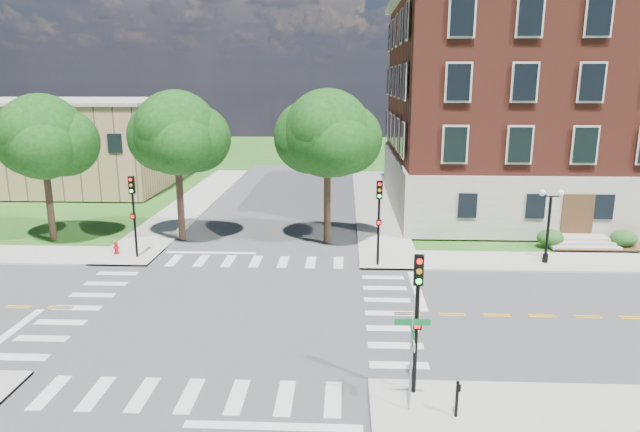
{
  "coord_description": "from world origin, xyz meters",
  "views": [
    {
      "loc": [
        5.11,
        -24.1,
        10.34
      ],
      "look_at": [
        3.81,
        5.44,
        3.2
      ],
      "focal_mm": 32.0,
      "sensor_mm": 36.0,
      "label": 1
    }
  ],
  "objects_px": {
    "traffic_signal_nw": "(133,206)",
    "street_sign_pole": "(412,346)",
    "fire_hydrant": "(116,248)",
    "push_button_post": "(457,397)",
    "traffic_signal_ne": "(379,212)",
    "twin_lamp_west": "(549,222)",
    "traffic_signal_se": "(417,307)"
  },
  "relations": [
    {
      "from": "traffic_signal_se",
      "to": "traffic_signal_ne",
      "type": "height_order",
      "value": "same"
    },
    {
      "from": "traffic_signal_se",
      "to": "traffic_signal_ne",
      "type": "bearing_deg",
      "value": 92.02
    },
    {
      "from": "street_sign_pole",
      "to": "push_button_post",
      "type": "bearing_deg",
      "value": -12.89
    },
    {
      "from": "traffic_signal_nw",
      "to": "push_button_post",
      "type": "distance_m",
      "value": 22.33
    },
    {
      "from": "traffic_signal_ne",
      "to": "twin_lamp_west",
      "type": "relative_size",
      "value": 1.13
    },
    {
      "from": "street_sign_pole",
      "to": "traffic_signal_se",
      "type": "bearing_deg",
      "value": 76.09
    },
    {
      "from": "traffic_signal_nw",
      "to": "street_sign_pole",
      "type": "xyz_separation_m",
      "value": [
        14.31,
        -15.35,
        -0.88
      ]
    },
    {
      "from": "traffic_signal_se",
      "to": "fire_hydrant",
      "type": "height_order",
      "value": "traffic_signal_se"
    },
    {
      "from": "street_sign_pole",
      "to": "twin_lamp_west",
      "type": "bearing_deg",
      "value": 58.6
    },
    {
      "from": "fire_hydrant",
      "to": "twin_lamp_west",
      "type": "bearing_deg",
      "value": -1.16
    },
    {
      "from": "traffic_signal_ne",
      "to": "traffic_signal_nw",
      "type": "xyz_separation_m",
      "value": [
        -14.1,
        0.83,
        0.0
      ]
    },
    {
      "from": "traffic_signal_nw",
      "to": "twin_lamp_west",
      "type": "relative_size",
      "value": 1.13
    },
    {
      "from": "street_sign_pole",
      "to": "push_button_post",
      "type": "height_order",
      "value": "street_sign_pole"
    },
    {
      "from": "push_button_post",
      "to": "fire_hydrant",
      "type": "xyz_separation_m",
      "value": [
        -17.16,
        16.19,
        -0.33
      ]
    },
    {
      "from": "traffic_signal_ne",
      "to": "traffic_signal_nw",
      "type": "height_order",
      "value": "same"
    },
    {
      "from": "traffic_signal_nw",
      "to": "fire_hydrant",
      "type": "bearing_deg",
      "value": 160.14
    },
    {
      "from": "traffic_signal_se",
      "to": "push_button_post",
      "type": "xyz_separation_m",
      "value": [
        1.15,
        -1.39,
        -2.39
      ]
    },
    {
      "from": "traffic_signal_nw",
      "to": "push_button_post",
      "type": "bearing_deg",
      "value": -44.91
    },
    {
      "from": "street_sign_pole",
      "to": "traffic_signal_nw",
      "type": "bearing_deg",
      "value": 132.99
    },
    {
      "from": "traffic_signal_nw",
      "to": "push_button_post",
      "type": "xyz_separation_m",
      "value": [
        15.72,
        -15.67,
        -2.39
      ]
    },
    {
      "from": "street_sign_pole",
      "to": "fire_hydrant",
      "type": "height_order",
      "value": "street_sign_pole"
    },
    {
      "from": "traffic_signal_ne",
      "to": "push_button_post",
      "type": "relative_size",
      "value": 4.0
    },
    {
      "from": "traffic_signal_ne",
      "to": "street_sign_pole",
      "type": "bearing_deg",
      "value": -89.16
    },
    {
      "from": "traffic_signal_ne",
      "to": "traffic_signal_nw",
      "type": "relative_size",
      "value": 1.0
    },
    {
      "from": "traffic_signal_ne",
      "to": "street_sign_pole",
      "type": "xyz_separation_m",
      "value": [
        0.21,
        -14.53,
        -0.88
      ]
    },
    {
      "from": "traffic_signal_se",
      "to": "fire_hydrant",
      "type": "bearing_deg",
      "value": 137.23
    },
    {
      "from": "twin_lamp_west",
      "to": "street_sign_pole",
      "type": "bearing_deg",
      "value": -121.4
    },
    {
      "from": "traffic_signal_nw",
      "to": "fire_hydrant",
      "type": "distance_m",
      "value": 3.12
    },
    {
      "from": "push_button_post",
      "to": "fire_hydrant",
      "type": "relative_size",
      "value": 1.6
    },
    {
      "from": "traffic_signal_ne",
      "to": "twin_lamp_west",
      "type": "height_order",
      "value": "traffic_signal_ne"
    },
    {
      "from": "fire_hydrant",
      "to": "push_button_post",
      "type": "bearing_deg",
      "value": -43.34
    },
    {
      "from": "fire_hydrant",
      "to": "traffic_signal_se",
      "type": "bearing_deg",
      "value": -42.77
    }
  ]
}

